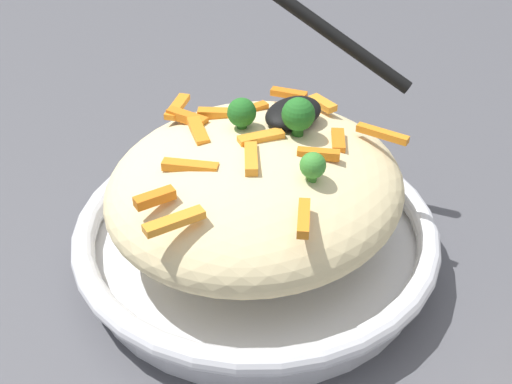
{
  "coord_description": "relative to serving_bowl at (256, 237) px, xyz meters",
  "views": [
    {
      "loc": [
        -0.34,
        -0.28,
        0.39
      ],
      "look_at": [
        0.0,
        0.0,
        0.07
      ],
      "focal_mm": 46.52,
      "sensor_mm": 36.0,
      "label": 1
    }
  ],
  "objects": [
    {
      "name": "broccoli_floret_0",
      "position": [
        -0.01,
        -0.06,
        0.1
      ],
      "size": [
        0.02,
        0.02,
        0.02
      ],
      "color": "#377928",
      "rests_on": "pasta_mound"
    },
    {
      "name": "carrot_piece_1",
      "position": [
        0.01,
        0.1,
        0.09
      ],
      "size": [
        0.04,
        0.03,
        0.01
      ],
      "primitive_type": "cube",
      "rotation": [
        0.0,
        0.0,
        0.43
      ],
      "color": "orange",
      "rests_on": "pasta_mound"
    },
    {
      "name": "carrot_piece_10",
      "position": [
        -0.1,
        0.01,
        0.09
      ],
      "size": [
        0.03,
        0.02,
        0.01
      ],
      "primitive_type": "cube",
      "rotation": [
        0.0,
        0.0,
        5.94
      ],
      "color": "orange",
      "rests_on": "pasta_mound"
    },
    {
      "name": "carrot_piece_14",
      "position": [
        -0.11,
        -0.02,
        0.09
      ],
      "size": [
        0.04,
        0.02,
        0.01
      ],
      "primitive_type": "cube",
      "rotation": [
        0.0,
        0.0,
        5.93
      ],
      "color": "orange",
      "rests_on": "pasta_mound"
    },
    {
      "name": "ground_plane",
      "position": [
        0.0,
        0.0,
        -0.02
      ],
      "size": [
        2.4,
        2.4,
        0.0
      ],
      "primitive_type": "plane",
      "color": "#4C4C51"
    },
    {
      "name": "carrot_piece_13",
      "position": [
        0.05,
        -0.04,
        0.09
      ],
      "size": [
        0.03,
        0.03,
        0.01
      ],
      "primitive_type": "cube",
      "rotation": [
        0.0,
        0.0,
        3.76
      ],
      "color": "orange",
      "rests_on": "pasta_mound"
    },
    {
      "name": "carrot_piece_3",
      "position": [
        0.0,
        0.07,
        0.09
      ],
      "size": [
        0.01,
        0.04,
        0.01
      ],
      "primitive_type": "cube",
      "rotation": [
        0.0,
        0.0,
        4.83
      ],
      "color": "orange",
      "rests_on": "pasta_mound"
    },
    {
      "name": "broccoli_floret_2",
      "position": [
        0.01,
        0.02,
        0.11
      ],
      "size": [
        0.02,
        0.02,
        0.03
      ],
      "color": "#205B1C",
      "rests_on": "pasta_mound"
    },
    {
      "name": "pasta_mound",
      "position": [
        0.0,
        0.0,
        0.05
      ],
      "size": [
        0.25,
        0.24,
        0.08
      ],
      "primitive_type": "ellipsoid",
      "color": "beige",
      "rests_on": "serving_bowl"
    },
    {
      "name": "carrot_piece_0",
      "position": [
        -0.05,
        0.02,
        0.09
      ],
      "size": [
        0.03,
        0.04,
        0.01
      ],
      "primitive_type": "cube",
      "rotation": [
        0.0,
        0.0,
        2.07
      ],
      "color": "orange",
      "rests_on": "pasta_mound"
    },
    {
      "name": "carrot_piece_9",
      "position": [
        0.08,
        -0.07,
        0.09
      ],
      "size": [
        0.01,
        0.04,
        0.01
      ],
      "primitive_type": "cube",
      "rotation": [
        0.0,
        0.0,
        4.82
      ],
      "color": "orange",
      "rests_on": "pasta_mound"
    },
    {
      "name": "serving_spoon",
      "position": [
        0.08,
        0.01,
        0.12
      ],
      "size": [
        0.13,
        0.16,
        0.1
      ],
      "color": "black",
      "rests_on": "pasta_mound"
    },
    {
      "name": "broccoli_floret_1",
      "position": [
        0.03,
        -0.02,
        0.11
      ],
      "size": [
        0.03,
        0.03,
        0.03
      ],
      "color": "#205B1C",
      "rests_on": "pasta_mound"
    },
    {
      "name": "carrot_piece_8",
      "position": [
        0.02,
        -0.05,
        0.1
      ],
      "size": [
        0.02,
        0.03,
        0.01
      ],
      "primitive_type": "cube",
      "rotation": [
        0.0,
        0.0,
        5.25
      ],
      "color": "orange",
      "rests_on": "pasta_mound"
    },
    {
      "name": "serving_bowl",
      "position": [
        0.0,
        0.0,
        0.0
      ],
      "size": [
        0.31,
        0.31,
        0.04
      ],
      "color": "silver",
      "rests_on": "ground_plane"
    },
    {
      "name": "carrot_piece_12",
      "position": [
        -0.02,
        -0.01,
        0.1
      ],
      "size": [
        0.04,
        0.03,
        0.01
      ],
      "primitive_type": "cube",
      "rotation": [
        0.0,
        0.0,
        3.84
      ],
      "color": "orange",
      "rests_on": "pasta_mound"
    },
    {
      "name": "carrot_piece_7",
      "position": [
        -0.01,
        0.05,
        0.09
      ],
      "size": [
        0.03,
        0.04,
        0.01
      ],
      "primitive_type": "cube",
      "rotation": [
        0.0,
        0.0,
        0.96
      ],
      "color": "orange",
      "rests_on": "pasta_mound"
    },
    {
      "name": "carrot_piece_4",
      "position": [
        0.01,
        -0.0,
        0.1
      ],
      "size": [
        0.04,
        0.03,
        0.01
      ],
      "primitive_type": "cube",
      "rotation": [
        0.0,
        0.0,
        2.62
      ],
      "color": "orange",
      "rests_on": "pasta_mound"
    },
    {
      "name": "carrot_piece_2",
      "position": [
        0.05,
        0.04,
        0.09
      ],
      "size": [
        0.03,
        0.02,
        0.01
      ],
      "primitive_type": "cube",
      "rotation": [
        0.0,
        0.0,
        5.98
      ],
      "color": "orange",
      "rests_on": "pasta_mound"
    },
    {
      "name": "carrot_piece_6",
      "position": [
        0.09,
        -0.0,
        0.09
      ],
      "size": [
        0.02,
        0.03,
        0.01
      ],
      "primitive_type": "cube",
      "rotation": [
        0.0,
        0.0,
        1.3
      ],
      "color": "orange",
      "rests_on": "pasta_mound"
    },
    {
      "name": "carrot_piece_5",
      "position": [
        -0.05,
        -0.08,
        0.09
      ],
      "size": [
        0.04,
        0.03,
        0.01
      ],
      "primitive_type": "cube",
      "rotation": [
        0.0,
        0.0,
        0.58
      ],
      "color": "orange",
      "rests_on": "pasta_mound"
    },
    {
      "name": "carrot_piece_11",
      "position": [
        0.09,
        0.03,
        0.09
      ],
      "size": [
        0.02,
        0.03,
        0.01
      ],
      "primitive_type": "cube",
      "rotation": [
        0.0,
        0.0,
        5.05
      ],
      "color": "orange",
      "rests_on": "pasta_mound"
    },
    {
      "name": "carrot_piece_15",
      "position": [
        0.02,
        0.05,
        0.09
      ],
      "size": [
        0.03,
        0.04,
        0.01
      ],
      "primitive_type": "cube",
      "rotation": [
        0.0,
        0.0,
        2.19
      ],
      "color": "orange",
      "rests_on": "pasta_mound"
    }
  ]
}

